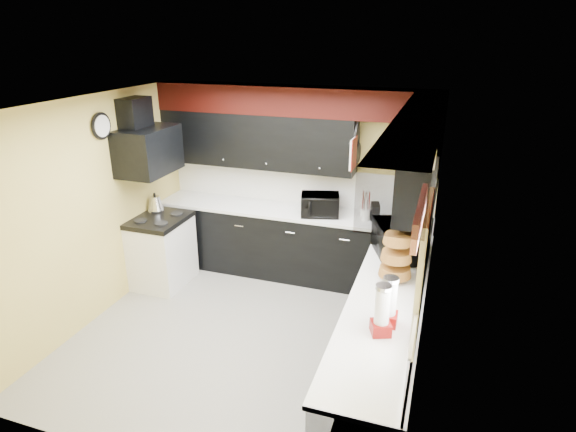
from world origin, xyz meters
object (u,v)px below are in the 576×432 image
object	(u,v)px
toaster_oven	(320,205)
knife_block	(375,212)
kettle	(155,203)
utensil_crock	(365,214)
microwave	(398,241)

from	to	relation	value
toaster_oven	knife_block	distance (m)	0.69
toaster_oven	kettle	distance (m)	2.15
utensil_crock	knife_block	size ratio (longest dim) A/B	0.62
utensil_crock	kettle	world-z (taller)	kettle
utensil_crock	kettle	size ratio (longest dim) A/B	0.63
toaster_oven	knife_block	bearing A→B (deg)	-10.33
toaster_oven	kettle	bearing A→B (deg)	178.07
utensil_crock	kettle	bearing A→B (deg)	-169.36
knife_block	kettle	distance (m)	2.83
toaster_oven	microwave	size ratio (longest dim) A/B	0.77
toaster_oven	microwave	world-z (taller)	microwave
utensil_crock	toaster_oven	bearing A→B (deg)	-177.28
toaster_oven	utensil_crock	distance (m)	0.58
microwave	knife_block	size ratio (longest dim) A/B	2.78
microwave	utensil_crock	world-z (taller)	microwave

